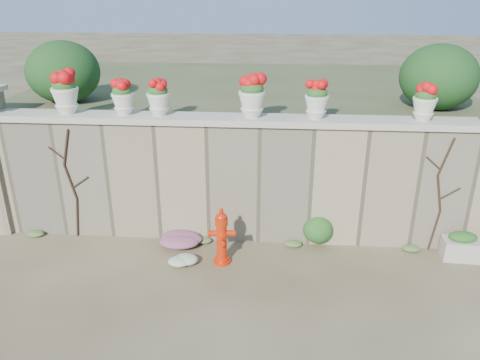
{
  "coord_description": "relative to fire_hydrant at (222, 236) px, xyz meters",
  "views": [
    {
      "loc": [
        0.64,
        -5.27,
        3.95
      ],
      "look_at": [
        0.13,
        1.4,
        1.2
      ],
      "focal_mm": 35.0,
      "sensor_mm": 36.0,
      "label": 1
    }
  ],
  "objects": [
    {
      "name": "ground",
      "position": [
        0.12,
        -0.92,
        -0.47
      ],
      "size": [
        80.0,
        80.0,
        0.0
      ],
      "primitive_type": "plane",
      "color": "#4D3F26",
      "rests_on": "ground"
    },
    {
      "name": "stone_wall",
      "position": [
        0.12,
        0.88,
        0.53
      ],
      "size": [
        8.0,
        0.4,
        2.0
      ],
      "primitive_type": "cube",
      "color": "gray",
      "rests_on": "ground"
    },
    {
      "name": "wall_cap",
      "position": [
        0.12,
        0.88,
        1.58
      ],
      "size": [
        8.1,
        0.52,
        0.1
      ],
      "primitive_type": "cube",
      "color": "beige",
      "rests_on": "stone_wall"
    },
    {
      "name": "raised_fill",
      "position": [
        0.12,
        4.08,
        0.53
      ],
      "size": [
        9.0,
        6.0,
        2.0
      ],
      "primitive_type": "cube",
      "color": "#384C23",
      "rests_on": "ground"
    },
    {
      "name": "back_shrub_left",
      "position": [
        -3.08,
        2.08,
        2.08
      ],
      "size": [
        1.3,
        1.3,
        1.1
      ],
      "primitive_type": "ellipsoid",
      "color": "#143814",
      "rests_on": "raised_fill"
    },
    {
      "name": "back_shrub_right",
      "position": [
        3.52,
        2.08,
        2.08
      ],
      "size": [
        1.3,
        1.3,
        1.1
      ],
      "primitive_type": "ellipsoid",
      "color": "#143814",
      "rests_on": "raised_fill"
    },
    {
      "name": "vine_left",
      "position": [
        -2.55,
        0.66,
        0.52
      ],
      "size": [
        0.6,
        0.04,
        1.91
      ],
      "color": "black",
      "rests_on": "ground"
    },
    {
      "name": "vine_right",
      "position": [
        3.35,
        0.66,
        0.52
      ],
      "size": [
        0.6,
        0.04,
        1.91
      ],
      "color": "black",
      "rests_on": "ground"
    },
    {
      "name": "fire_hydrant",
      "position": [
        0.0,
        0.0,
        0.0
      ],
      "size": [
        0.4,
        0.28,
        0.93
      ],
      "rotation": [
        0.0,
        0.0,
        0.1
      ],
      "color": "red",
      "rests_on": "ground"
    },
    {
      "name": "planter_box",
      "position": [
        3.72,
        0.41,
        -0.25
      ],
      "size": [
        0.58,
        0.36,
        0.47
      ],
      "rotation": [
        0.0,
        0.0,
        -0.05
      ],
      "color": "beige",
      "rests_on": "ground"
    },
    {
      "name": "green_shrub",
      "position": [
        1.54,
        0.63,
        -0.16
      ],
      "size": [
        0.65,
        0.58,
        0.61
      ],
      "primitive_type": "ellipsoid",
      "color": "#1E5119",
      "rests_on": "ground"
    },
    {
      "name": "magenta_clump",
      "position": [
        -0.7,
        0.46,
        -0.34
      ],
      "size": [
        0.95,
        0.64,
        0.25
      ],
      "primitive_type": "ellipsoid",
      "color": "#C52797",
      "rests_on": "ground"
    },
    {
      "name": "white_flowers",
      "position": [
        -0.63,
        -0.12,
        -0.37
      ],
      "size": [
        0.52,
        0.42,
        0.19
      ],
      "primitive_type": "ellipsoid",
      "color": "white",
      "rests_on": "ground"
    },
    {
      "name": "urn_pot_0",
      "position": [
        -2.55,
        0.88,
        1.96
      ],
      "size": [
        0.42,
        0.42,
        0.66
      ],
      "color": "silver",
      "rests_on": "wall_cap"
    },
    {
      "name": "urn_pot_1",
      "position": [
        -1.63,
        0.88,
        1.9
      ],
      "size": [
        0.35,
        0.35,
        0.54
      ],
      "color": "silver",
      "rests_on": "wall_cap"
    },
    {
      "name": "urn_pot_2",
      "position": [
        -1.06,
        0.88,
        1.91
      ],
      "size": [
        0.36,
        0.36,
        0.56
      ],
      "color": "silver",
      "rests_on": "wall_cap"
    },
    {
      "name": "urn_pot_3",
      "position": [
        0.4,
        0.88,
        1.95
      ],
      "size": [
        0.41,
        0.41,
        0.64
      ],
      "color": "silver",
      "rests_on": "wall_cap"
    },
    {
      "name": "urn_pot_4",
      "position": [
        1.38,
        0.88,
        1.91
      ],
      "size": [
        0.36,
        0.36,
        0.57
      ],
      "color": "silver",
      "rests_on": "wall_cap"
    },
    {
      "name": "urn_pot_5",
      "position": [
        2.98,
        0.88,
        1.91
      ],
      "size": [
        0.36,
        0.36,
        0.56
      ],
      "color": "silver",
      "rests_on": "wall_cap"
    }
  ]
}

